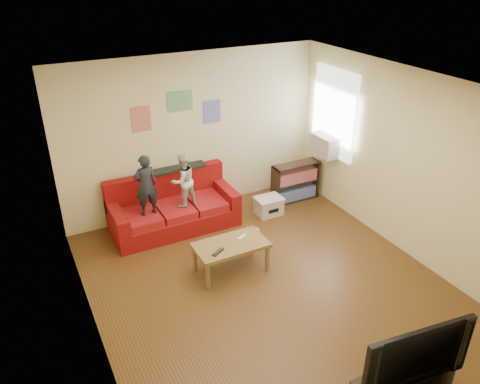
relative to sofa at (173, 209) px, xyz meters
name	(u,v)px	position (x,y,z in m)	size (l,w,h in m)	color
room_shell	(270,197)	(0.59, -2.06, 1.05)	(4.52, 5.02, 2.72)	brown
sofa	(173,209)	(0.00, 0.00, 0.00)	(2.02, 0.93, 0.89)	maroon
child_a	(146,185)	(-0.45, -0.17, 0.62)	(0.36, 0.23, 0.98)	black
child_b	(183,181)	(0.15, -0.17, 0.56)	(0.43, 0.33, 0.88)	silver
coffee_table	(231,247)	(0.29, -1.56, 0.09)	(1.01, 0.56, 0.46)	olive
remote	(218,252)	(0.04, -1.68, 0.17)	(0.21, 0.05, 0.02)	black
game_controller	(242,237)	(0.49, -1.51, 0.17)	(0.15, 0.04, 0.03)	white
bookshelf	(295,184)	(2.29, -0.15, 0.02)	(0.89, 0.27, 0.71)	black
window	(334,113)	(2.81, -0.41, 1.34)	(0.04, 1.08, 1.48)	white
ac_unit	(325,145)	(2.69, -0.41, 0.78)	(0.28, 0.55, 0.35)	#B7B2A3
artwork_left	(141,119)	(-0.26, 0.43, 1.45)	(0.30, 0.01, 0.40)	#D87266
artwork_center	(180,101)	(0.39, 0.43, 1.65)	(0.42, 0.01, 0.32)	#72B27F
artwork_right	(212,112)	(0.94, 0.43, 1.40)	(0.30, 0.01, 0.38)	#727FCC
file_box	(269,206)	(1.59, -0.40, -0.14)	(0.46, 0.35, 0.32)	silver
television	(410,348)	(0.82, -4.31, 0.43)	(1.15, 0.15, 0.67)	black
tissue	(256,231)	(1.08, -0.87, -0.24)	(0.11, 0.11, 0.11)	white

